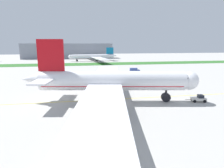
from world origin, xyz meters
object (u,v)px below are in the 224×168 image
(parked_airliner_far_centre, at_px, (94,56))
(pushback_tug, at_px, (199,99))
(traffic_cone_near_nose, at_px, (60,133))
(airliner_foreground, at_px, (110,81))
(ground_crew_wingwalker_port, at_px, (107,120))
(service_truck_catering_van, at_px, (134,70))
(service_truck_baggage_loader, at_px, (113,76))
(service_truck_fuel_bowser, at_px, (94,80))
(ground_crew_marshaller_front, at_px, (96,122))

(parked_airliner_far_centre, bearing_deg, pushback_tug, -82.68)
(pushback_tug, bearing_deg, traffic_cone_near_nose, -159.14)
(airliner_foreground, xyz_separation_m, ground_crew_wingwalker_port, (-3.43, -16.65, -5.30))
(ground_crew_wingwalker_port, xyz_separation_m, service_truck_catering_van, (27.72, 72.38, 0.63))
(service_truck_baggage_loader, xyz_separation_m, service_truck_fuel_bowser, (-10.21, -8.93, -0.17))
(service_truck_baggage_loader, height_order, parked_airliner_far_centre, parked_airliner_far_centre)
(airliner_foreground, height_order, service_truck_fuel_bowser, airliner_foreground)
(airliner_foreground, distance_m, ground_crew_marshaller_front, 19.12)
(pushback_tug, bearing_deg, ground_crew_wingwalker_port, -158.37)
(service_truck_baggage_loader, relative_size, service_truck_catering_van, 0.88)
(ground_crew_wingwalker_port, relative_size, traffic_cone_near_nose, 2.89)
(pushback_tug, xyz_separation_m, ground_crew_wingwalker_port, (-30.03, -11.91, 0.05))
(airliner_foreground, height_order, ground_crew_wingwalker_port, airliner_foreground)
(ground_crew_marshaller_front, bearing_deg, ground_crew_wingwalker_port, 15.35)
(ground_crew_marshaller_front, bearing_deg, parked_airliner_far_centre, 85.32)
(traffic_cone_near_nose, bearing_deg, pushback_tug, 20.86)
(ground_crew_wingwalker_port, height_order, service_truck_catering_van, service_truck_catering_van)
(pushback_tug, xyz_separation_m, service_truck_catering_van, (-2.31, 60.47, 0.68))
(ground_crew_marshaller_front, bearing_deg, service_truck_baggage_loader, 76.09)
(ground_crew_wingwalker_port, distance_m, parked_airliner_far_centre, 162.27)
(service_truck_baggage_loader, bearing_deg, service_truck_fuel_bowser, -138.84)
(ground_crew_wingwalker_port, xyz_separation_m, service_truck_baggage_loader, (11.11, 54.39, 0.66))
(pushback_tug, height_order, parked_airliner_far_centre, parked_airliner_far_centre)
(airliner_foreground, xyz_separation_m, traffic_cone_near_nose, (-13.08, -19.87, -6.03))
(service_truck_catering_van, xyz_separation_m, parked_airliner_far_centre, (-16.96, 89.49, 3.05))
(ground_crew_marshaller_front, distance_m, parked_airliner_far_centre, 163.15)
(ground_crew_wingwalker_port, distance_m, traffic_cone_near_nose, 10.20)
(traffic_cone_near_nose, bearing_deg, parked_airliner_far_centre, 82.95)
(airliner_foreground, bearing_deg, service_truck_catering_van, 66.45)
(airliner_foreground, bearing_deg, service_truck_fuel_bowser, 95.03)
(pushback_tug, relative_size, service_truck_fuel_bowser, 1.21)
(pushback_tug, bearing_deg, service_truck_baggage_loader, 114.00)
(service_truck_catering_van, bearing_deg, airliner_foreground, -113.55)
(ground_crew_wingwalker_port, relative_size, parked_airliner_far_centre, 0.02)
(pushback_tug, relative_size, service_truck_catering_van, 1.01)
(service_truck_fuel_bowser, bearing_deg, service_truck_catering_van, 45.09)
(pushback_tug, bearing_deg, airliner_foreground, 169.88)
(traffic_cone_near_nose, bearing_deg, service_truck_fuel_bowser, 77.78)
(airliner_foreground, distance_m, service_truck_fuel_bowser, 29.32)
(ground_crew_wingwalker_port, bearing_deg, airliner_foreground, 78.36)
(service_truck_baggage_loader, relative_size, service_truck_fuel_bowser, 1.06)
(ground_crew_marshaller_front, bearing_deg, airliner_foreground, 71.01)
(pushback_tug, distance_m, ground_crew_marshaller_front, 34.92)
(ground_crew_marshaller_front, relative_size, service_truck_baggage_loader, 0.29)
(service_truck_baggage_loader, height_order, service_truck_catering_van, service_truck_baggage_loader)
(ground_crew_wingwalker_port, height_order, traffic_cone_near_nose, ground_crew_wingwalker_port)
(pushback_tug, height_order, service_truck_catering_van, service_truck_catering_van)
(service_truck_fuel_bowser, height_order, parked_airliner_far_centre, parked_airliner_far_centre)
(ground_crew_marshaller_front, height_order, service_truck_catering_van, service_truck_catering_van)
(pushback_tug, xyz_separation_m, traffic_cone_near_nose, (-39.68, -15.12, -0.69))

